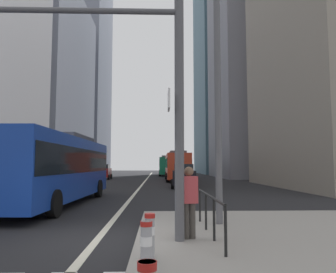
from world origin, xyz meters
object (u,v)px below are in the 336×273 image
(car_receding_near, at_px, (183,176))
(traffic_signal_gantry, at_px, (82,68))
(street_lamp_post, at_px, (217,53))
(car_oncoming_mid, at_px, (103,172))
(city_bus_blue_oncoming, at_px, (57,166))
(bollard_right, at_px, (150,233))
(city_bus_red_receding, at_px, (177,165))
(pedestrian_waiting, at_px, (189,198))
(city_bus_red_distant, at_px, (167,165))
(bollard_left, at_px, (146,244))
(car_receding_far, at_px, (178,171))

(car_receding_near, bearing_deg, traffic_signal_gantry, -101.40)
(street_lamp_post, bearing_deg, car_oncoming_mid, 105.27)
(city_bus_blue_oncoming, distance_m, car_oncoming_mid, 27.20)
(traffic_signal_gantry, bearing_deg, bollard_right, -40.34)
(city_bus_red_receding, bearing_deg, bollard_right, -94.19)
(traffic_signal_gantry, bearing_deg, city_bus_red_receding, 82.57)
(pedestrian_waiting, bearing_deg, city_bus_red_distant, 89.09)
(car_oncoming_mid, bearing_deg, street_lamp_post, -74.73)
(city_bus_red_receding, xyz_separation_m, traffic_signal_gantry, (-3.99, -30.61, 2.31))
(traffic_signal_gantry, relative_size, pedestrian_waiting, 4.05)
(car_receding_near, xyz_separation_m, traffic_signal_gantry, (-3.87, -19.21, 3.15))
(car_oncoming_mid, xyz_separation_m, street_lamp_post, (8.99, -32.92, 4.29))
(car_receding_near, bearing_deg, street_lamp_post, -90.92)
(street_lamp_post, relative_size, pedestrian_waiting, 4.77)
(city_bus_red_distant, height_order, street_lamp_post, street_lamp_post)
(city_bus_red_distant, bearing_deg, city_bus_red_receding, -87.82)
(traffic_signal_gantry, height_order, bollard_left, traffic_signal_gantry)
(car_receding_near, distance_m, pedestrian_waiting, 19.04)
(car_oncoming_mid, relative_size, bollard_right, 5.28)
(car_oncoming_mid, bearing_deg, city_bus_red_receding, -25.26)
(car_oncoming_mid, relative_size, car_receding_far, 0.98)
(city_bus_red_receding, xyz_separation_m, bollard_left, (-2.38, -32.81, -1.23))
(car_receding_far, relative_size, pedestrian_waiting, 2.65)
(street_lamp_post, relative_size, bollard_right, 9.73)
(bollard_right, height_order, pedestrian_waiting, pedestrian_waiting)
(car_oncoming_mid, relative_size, street_lamp_post, 0.54)
(car_receding_far, distance_m, bollard_left, 42.16)
(city_bus_red_receding, bearing_deg, car_receding_near, -90.60)
(city_bus_red_receding, relative_size, bollard_right, 13.13)
(car_oncoming_mid, distance_m, car_receding_far, 11.18)
(street_lamp_post, xyz_separation_m, pedestrian_waiting, (-1.07, -1.90, -4.20))
(city_bus_blue_oncoming, xyz_separation_m, city_bus_red_receding, (6.96, 22.65, -0.00))
(city_bus_red_receding, bearing_deg, car_receding_far, 85.55)
(city_bus_red_receding, xyz_separation_m, street_lamp_post, (-0.39, -28.49, 3.45))
(bollard_right, bearing_deg, city_bus_red_receding, 85.81)
(city_bus_blue_oncoming, bearing_deg, car_oncoming_mid, 95.09)
(city_bus_red_distant, xyz_separation_m, traffic_signal_gantry, (-3.30, -48.91, 2.31))
(bollard_left, distance_m, pedestrian_waiting, 2.62)
(car_oncoming_mid, bearing_deg, pedestrian_waiting, -77.20)
(city_bus_blue_oncoming, height_order, car_receding_far, city_bus_blue_oncoming)
(car_oncoming_mid, xyz_separation_m, pedestrian_waiting, (7.91, -34.82, 0.09))
(bollard_right, bearing_deg, bollard_left, -92.43)
(city_bus_red_receding, xyz_separation_m, pedestrian_waiting, (-1.47, -30.39, -0.76))
(city_bus_red_distant, height_order, bollard_right, city_bus_red_distant)
(traffic_signal_gantry, bearing_deg, street_lamp_post, 30.44)
(car_receding_near, bearing_deg, city_bus_blue_oncoming, -121.30)
(car_receding_near, height_order, bollard_right, car_receding_near)
(car_receding_far, height_order, street_lamp_post, street_lamp_post)
(city_bus_red_receding, xyz_separation_m, car_receding_far, (0.72, 9.24, -0.85))
(city_bus_blue_oncoming, relative_size, bollard_right, 13.99)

